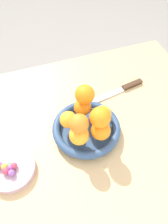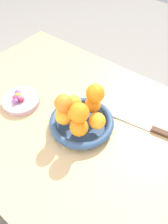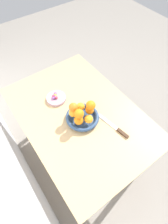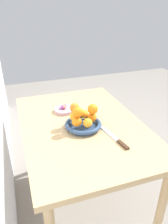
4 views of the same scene
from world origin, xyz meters
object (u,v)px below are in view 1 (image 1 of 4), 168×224
at_px(orange_3, 79,135).
at_px(candy_ball_2, 10,165).
at_px(orange_7, 85,95).
at_px(candy_ball_4, 14,166).
at_px(orange_4, 101,130).
at_px(candy_dish, 11,169).
at_px(orange_5, 79,124).
at_px(candy_ball_3, 4,167).
at_px(orange_6, 100,117).
at_px(orange_2, 68,120).
at_px(knife, 119,90).
at_px(orange_0, 102,113).
at_px(fruit_bowl, 86,129).
at_px(candy_ball_5, 12,173).
at_px(candy_ball_6, 6,171).
at_px(orange_1, 82,107).
at_px(dining_table, 72,147).
at_px(candy_ball_0, 10,167).

xyz_separation_m(orange_3, candy_ball_2, (0.22, 0.01, -0.04)).
bearing_deg(orange_7, candy_ball_4, 23.83).
bearing_deg(orange_4, candy_dish, 0.97).
xyz_separation_m(candy_dish, candy_ball_4, (-0.01, 0.00, 0.02)).
height_order(orange_5, candy_ball_3, orange_5).
bearing_deg(orange_6, orange_2, -40.02).
bearing_deg(knife, orange_0, 44.39).
height_order(orange_5, candy_ball_4, orange_5).
bearing_deg(orange_2, fruit_bowl, 156.37).
relative_size(candy_ball_3, candy_ball_5, 0.97).
xyz_separation_m(candy_ball_2, knife, (-0.45, -0.19, -0.02)).
distance_m(orange_6, candy_ball_6, 0.31).
bearing_deg(orange_0, orange_7, -43.43).
distance_m(orange_0, orange_1, 0.07).
height_order(fruit_bowl, orange_2, orange_2).
relative_size(dining_table, orange_7, 17.42).
bearing_deg(candy_ball_3, orange_7, -159.30).
height_order(orange_3, orange_4, same).
distance_m(dining_table, orange_7, 0.23).
distance_m(orange_3, orange_7, 0.13).
xyz_separation_m(candy_ball_2, candy_ball_3, (0.01, 0.00, 0.00)).
height_order(orange_6, candy_ball_6, orange_6).
distance_m(orange_1, candy_ball_6, 0.31).
bearing_deg(orange_4, orange_0, -115.43).
relative_size(dining_table, orange_6, 17.52).
bearing_deg(candy_ball_5, candy_dish, -82.96).
bearing_deg(candy_ball_0, orange_6, -176.57).
bearing_deg(orange_5, candy_ball_2, 2.30).
relative_size(candy_ball_3, candy_ball_6, 0.93).
height_order(orange_1, candy_ball_0, orange_1).
height_order(orange_1, orange_3, orange_3).
bearing_deg(orange_0, candy_ball_3, 11.11).
xyz_separation_m(orange_4, orange_6, (0.00, -0.01, 0.06)).
height_order(orange_5, candy_ball_0, orange_5).
relative_size(orange_0, candy_ball_6, 2.66).
distance_m(orange_5, candy_ball_0, 0.24).
xyz_separation_m(orange_7, candy_ball_3, (0.29, 0.11, -0.10)).
distance_m(fruit_bowl, orange_5, 0.12).
bearing_deg(candy_ball_2, candy_ball_0, 102.51).
bearing_deg(candy_ball_0, orange_7, -156.78).
height_order(orange_3, candy_ball_3, orange_3).
relative_size(orange_2, candy_ball_3, 2.83).
xyz_separation_m(orange_1, candy_ball_2, (0.27, 0.11, -0.04)).
xyz_separation_m(orange_1, candy_ball_5, (0.26, 0.13, -0.04)).
height_order(candy_dish, orange_3, orange_3).
bearing_deg(fruit_bowl, orange_4, 120.37).
xyz_separation_m(orange_1, candy_ball_4, (0.25, 0.11, -0.04)).
distance_m(orange_2, candy_ball_4, 0.21).
distance_m(candy_ball_0, candy_ball_3, 0.02).
bearing_deg(orange_3, fruit_bowl, -131.63).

